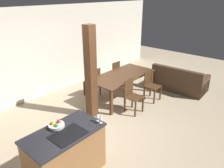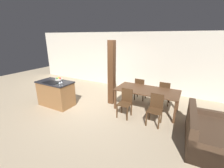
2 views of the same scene
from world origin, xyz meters
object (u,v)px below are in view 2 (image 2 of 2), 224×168
couch (205,134)px  timber_post (112,73)px  dining_chair_near_right (155,109)px  wine_glass_middle (62,82)px  kitchen_island (56,93)px  dining_chair_near_left (125,102)px  dining_chair_far_right (164,93)px  dining_chair_far_left (140,89)px  dining_table (147,92)px  fruit_bowl (59,79)px  wine_glass_near (60,83)px

couch → timber_post: (-3.10, 1.00, 0.92)m
dining_chair_near_right → timber_post: (-1.82, 0.66, 0.71)m
wine_glass_middle → kitchen_island: bearing=160.4°
dining_chair_near_left → dining_chair_far_right: (0.95, 1.48, 0.00)m
couch → dining_chair_far_left: bearing=48.2°
dining_chair_far_left → timber_post: timber_post is taller
kitchen_island → dining_chair_far_right: bearing=29.0°
dining_chair_far_left → dining_chair_far_right: 0.95m
dining_chair_near_left → couch: 2.27m
dining_table → dining_chair_near_right: (0.48, -0.74, -0.19)m
fruit_bowl → dining_chair_far_left: 3.19m
wine_glass_middle → timber_post: (1.16, 1.37, 0.14)m
dining_table → timber_post: 1.44m
wine_glass_near → fruit_bowl: bearing=139.8°
dining_chair_near_left → couch: bearing=-8.5°
fruit_bowl → couch: fruit_bowl is taller
dining_chair_far_right → timber_post: bearing=24.2°
timber_post → fruit_bowl: bearing=-151.2°
dining_table → dining_chair_far_right: dining_chair_far_right is taller
kitchen_island → timber_post: size_ratio=0.56×
kitchen_island → couch: 4.85m
kitchen_island → dining_chair_far_left: 3.27m
dining_chair_near_right → kitchen_island: bearing=-172.1°
fruit_bowl → wine_glass_near: (0.58, -0.49, 0.08)m
dining_table → timber_post: timber_post is taller
wine_glass_middle → timber_post: 1.80m
wine_glass_near → wine_glass_middle: (0.00, 0.08, 0.00)m
wine_glass_middle → dining_chair_near_left: bearing=19.2°
kitchen_island → wine_glass_near: 0.88m
dining_chair_near_right → dining_table: bearing=122.8°
dining_chair_far_left → dining_chair_far_right: same height
dining_chair_near_right → timber_post: bearing=159.9°
wine_glass_middle → dining_chair_near_right: (2.98, 0.70, -0.57)m
kitchen_island → fruit_bowl: fruit_bowl is taller
dining_table → dining_chair_near_right: size_ratio=2.33×
wine_glass_near → couch: (4.26, 0.45, -0.78)m
dining_table → dining_chair_far_left: 0.90m
dining_chair_far_left → couch: 2.89m
dining_table → dining_chair_far_right: 0.90m
fruit_bowl → wine_glass_near: wine_glass_near is taller
fruit_bowl → timber_post: 2.00m
timber_post → kitchen_island: bearing=-146.4°
wine_glass_near → timber_post: bearing=51.4°
dining_table → kitchen_island: bearing=-158.2°
fruit_bowl → kitchen_island: bearing=-91.4°
kitchen_island → dining_chair_near_right: kitchen_island is taller
wine_glass_near → couch: size_ratio=0.09×
wine_glass_near → dining_chair_far_right: wine_glass_near is taller
dining_chair_far_right → couch: (1.28, -1.81, -0.21)m
dining_table → dining_chair_far_left: (-0.48, 0.74, -0.19)m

